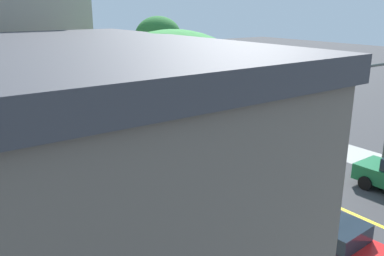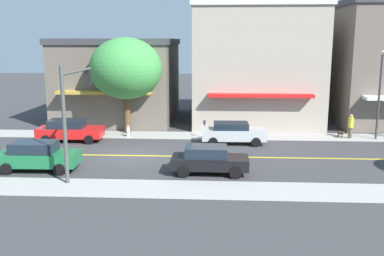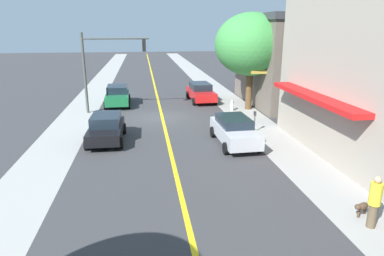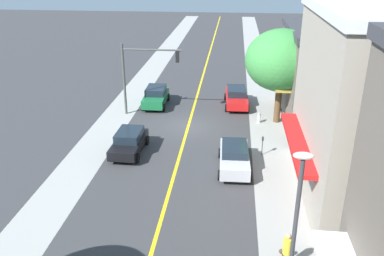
{
  "view_description": "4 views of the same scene",
  "coord_description": "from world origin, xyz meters",
  "px_view_note": "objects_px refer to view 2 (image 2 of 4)",
  "views": [
    {
      "loc": [
        -13.97,
        -12.24,
        8.05
      ],
      "look_at": [
        -0.37,
        6.47,
        1.14
      ],
      "focal_mm": 38.12,
      "sensor_mm": 36.0,
      "label": 1
    },
    {
      "loc": [
        26.43,
        5.37,
        7.12
      ],
      "look_at": [
        0.53,
        3.9,
        1.93
      ],
      "focal_mm": 40.86,
      "sensor_mm": 36.0,
      "label": 2
    },
    {
      "loc": [
        1.3,
        24.24,
        6.28
      ],
      "look_at": [
        -1.16,
        7.21,
        1.22
      ],
      "focal_mm": 32.12,
      "sensor_mm": 36.0,
      "label": 3
    },
    {
      "loc": [
        -3.34,
        29.34,
        12.34
      ],
      "look_at": [
        -0.82,
        5.1,
        2.01
      ],
      "focal_mm": 38.09,
      "sensor_mm": 36.0,
      "label": 4
    }
  ],
  "objects_px": {
    "silver_sedan_left_curb": "(233,132)",
    "parking_meter": "(204,126)",
    "fire_hydrant": "(128,131)",
    "red_sedan_left_curb": "(70,130)",
    "street_lamp": "(380,85)",
    "green_sedan_right_curb": "(37,156)",
    "street_tree_left_far": "(126,69)",
    "small_dog": "(341,133)",
    "pedestrian_yellow_shirt": "(351,126)",
    "traffic_light_mast": "(73,101)",
    "black_sedan_right_curb": "(209,159)"
  },
  "relations": [
    {
      "from": "street_tree_left_far",
      "to": "parking_meter",
      "type": "distance_m",
      "value": 7.53
    },
    {
      "from": "small_dog",
      "to": "red_sedan_left_curb",
      "type": "bearing_deg",
      "value": -109.69
    },
    {
      "from": "green_sedan_right_curb",
      "to": "silver_sedan_left_curb",
      "type": "height_order",
      "value": "green_sedan_right_curb"
    },
    {
      "from": "fire_hydrant",
      "to": "pedestrian_yellow_shirt",
      "type": "distance_m",
      "value": 16.61
    },
    {
      "from": "red_sedan_left_curb",
      "to": "silver_sedan_left_curb",
      "type": "relative_size",
      "value": 1.04
    },
    {
      "from": "street_tree_left_far",
      "to": "pedestrian_yellow_shirt",
      "type": "relative_size",
      "value": 4.11
    },
    {
      "from": "small_dog",
      "to": "fire_hydrant",
      "type": "bearing_deg",
      "value": -114.65
    },
    {
      "from": "green_sedan_right_curb",
      "to": "red_sedan_left_curb",
      "type": "bearing_deg",
      "value": 93.42
    },
    {
      "from": "silver_sedan_left_curb",
      "to": "small_dog",
      "type": "bearing_deg",
      "value": 14.58
    },
    {
      "from": "silver_sedan_left_curb",
      "to": "parking_meter",
      "type": "bearing_deg",
      "value": 136.73
    },
    {
      "from": "street_lamp",
      "to": "red_sedan_left_curb",
      "type": "height_order",
      "value": "street_lamp"
    },
    {
      "from": "traffic_light_mast",
      "to": "green_sedan_right_curb",
      "type": "xyz_separation_m",
      "value": [
        -0.56,
        -2.39,
        -3.15
      ]
    },
    {
      "from": "street_lamp",
      "to": "red_sedan_left_curb",
      "type": "bearing_deg",
      "value": -84.8
    },
    {
      "from": "street_lamp",
      "to": "silver_sedan_left_curb",
      "type": "distance_m",
      "value": 11.25
    },
    {
      "from": "pedestrian_yellow_shirt",
      "to": "street_tree_left_far",
      "type": "bearing_deg",
      "value": 4.38
    },
    {
      "from": "traffic_light_mast",
      "to": "black_sedan_right_curb",
      "type": "distance_m",
      "value": 7.87
    },
    {
      "from": "street_tree_left_far",
      "to": "pedestrian_yellow_shirt",
      "type": "bearing_deg",
      "value": 86.35
    },
    {
      "from": "traffic_light_mast",
      "to": "street_lamp",
      "type": "relative_size",
      "value": 0.92
    },
    {
      "from": "red_sedan_left_curb",
      "to": "black_sedan_right_curb",
      "type": "height_order",
      "value": "red_sedan_left_curb"
    },
    {
      "from": "street_tree_left_far",
      "to": "parking_meter",
      "type": "relative_size",
      "value": 5.66
    },
    {
      "from": "green_sedan_right_curb",
      "to": "pedestrian_yellow_shirt",
      "type": "height_order",
      "value": "pedestrian_yellow_shirt"
    },
    {
      "from": "fire_hydrant",
      "to": "red_sedan_left_curb",
      "type": "distance_m",
      "value": 4.3
    },
    {
      "from": "street_tree_left_far",
      "to": "silver_sedan_left_curb",
      "type": "bearing_deg",
      "value": 67.8
    },
    {
      "from": "street_lamp",
      "to": "pedestrian_yellow_shirt",
      "type": "distance_m",
      "value": 3.54
    },
    {
      "from": "black_sedan_right_curb",
      "to": "street_tree_left_far",
      "type": "bearing_deg",
      "value": 123.31
    },
    {
      "from": "fire_hydrant",
      "to": "red_sedan_left_curb",
      "type": "xyz_separation_m",
      "value": [
        1.83,
        -3.87,
        0.41
      ]
    },
    {
      "from": "green_sedan_right_curb",
      "to": "street_tree_left_far",
      "type": "bearing_deg",
      "value": 72.88
    },
    {
      "from": "traffic_light_mast",
      "to": "silver_sedan_left_curb",
      "type": "relative_size",
      "value": 1.32
    },
    {
      "from": "fire_hydrant",
      "to": "black_sedan_right_curb",
      "type": "distance_m",
      "value": 10.99
    },
    {
      "from": "black_sedan_right_curb",
      "to": "parking_meter",
      "type": "bearing_deg",
      "value": 94.2
    },
    {
      "from": "red_sedan_left_curb",
      "to": "small_dog",
      "type": "bearing_deg",
      "value": 3.66
    },
    {
      "from": "street_tree_left_far",
      "to": "red_sedan_left_curb",
      "type": "bearing_deg",
      "value": -47.36
    },
    {
      "from": "traffic_light_mast",
      "to": "black_sedan_right_curb",
      "type": "xyz_separation_m",
      "value": [
        -0.52,
        7.17,
        -3.2
      ]
    },
    {
      "from": "street_tree_left_far",
      "to": "red_sedan_left_curb",
      "type": "xyz_separation_m",
      "value": [
        3.25,
        -3.53,
        -4.19
      ]
    },
    {
      "from": "parking_meter",
      "to": "small_dog",
      "type": "relative_size",
      "value": 1.88
    },
    {
      "from": "fire_hydrant",
      "to": "parking_meter",
      "type": "xyz_separation_m",
      "value": [
        0.07,
        5.77,
        0.45
      ]
    },
    {
      "from": "street_tree_left_far",
      "to": "green_sedan_right_curb",
      "type": "distance_m",
      "value": 11.58
    },
    {
      "from": "black_sedan_right_curb",
      "to": "pedestrian_yellow_shirt",
      "type": "bearing_deg",
      "value": 43.13
    },
    {
      "from": "traffic_light_mast",
      "to": "green_sedan_right_curb",
      "type": "distance_m",
      "value": 3.99
    },
    {
      "from": "street_tree_left_far",
      "to": "fire_hydrant",
      "type": "bearing_deg",
      "value": 13.25
    },
    {
      "from": "green_sedan_right_curb",
      "to": "street_lamp",
      "type": "bearing_deg",
      "value": 21.59
    },
    {
      "from": "parking_meter",
      "to": "pedestrian_yellow_shirt",
      "type": "relative_size",
      "value": 0.73
    },
    {
      "from": "parking_meter",
      "to": "traffic_light_mast",
      "type": "bearing_deg",
      "value": -35.13
    },
    {
      "from": "street_tree_left_far",
      "to": "small_dog",
      "type": "bearing_deg",
      "value": 86.52
    },
    {
      "from": "fire_hydrant",
      "to": "small_dog",
      "type": "distance_m",
      "value": 15.94
    },
    {
      "from": "street_lamp",
      "to": "red_sedan_left_curb",
      "type": "relative_size",
      "value": 1.37
    },
    {
      "from": "red_sedan_left_curb",
      "to": "pedestrian_yellow_shirt",
      "type": "distance_m",
      "value": 20.59
    },
    {
      "from": "street_tree_left_far",
      "to": "silver_sedan_left_curb",
      "type": "xyz_separation_m",
      "value": [
        3.34,
        8.18,
        -4.21
      ]
    },
    {
      "from": "street_tree_left_far",
      "to": "traffic_light_mast",
      "type": "height_order",
      "value": "street_tree_left_far"
    },
    {
      "from": "parking_meter",
      "to": "street_lamp",
      "type": "xyz_separation_m",
      "value": [
        -0.27,
        12.66,
        3.11
      ]
    }
  ]
}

